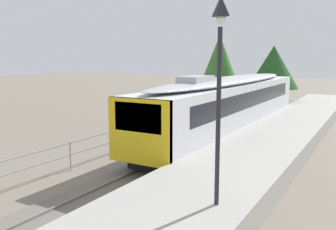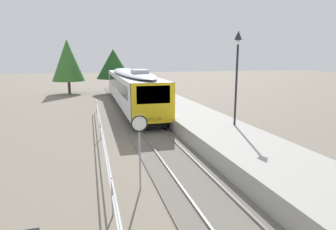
# 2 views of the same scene
# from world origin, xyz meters

# --- Properties ---
(ground_plane) EXTENTS (160.00, 160.00, 0.00)m
(ground_plane) POSITION_xyz_m (-3.00, 22.00, 0.00)
(ground_plane) COLOR slate
(track_rails) EXTENTS (3.20, 60.00, 0.14)m
(track_rails) POSITION_xyz_m (0.00, 22.00, 0.03)
(track_rails) COLOR #6B665B
(track_rails) RESTS_ON ground
(commuter_train) EXTENTS (2.82, 20.13, 3.74)m
(commuter_train) POSITION_xyz_m (0.00, 31.25, 2.15)
(commuter_train) COLOR silver
(commuter_train) RESTS_ON track_rails
(station_platform) EXTENTS (3.90, 60.00, 0.90)m
(station_platform) POSITION_xyz_m (3.25, 22.00, 0.45)
(station_platform) COLOR #A8A59E
(station_platform) RESTS_ON ground
(platform_lamp_mid_platform) EXTENTS (0.34, 0.34, 5.35)m
(platform_lamp_mid_platform) POSITION_xyz_m (4.29, 18.77, 4.62)
(platform_lamp_mid_platform) COLOR #232328
(platform_lamp_mid_platform) RESTS_ON station_platform
(speed_limit_sign) EXTENTS (0.61, 0.10, 2.81)m
(speed_limit_sign) POSITION_xyz_m (-2.17, 13.59, 2.12)
(speed_limit_sign) COLOR #9EA0A5
(speed_limit_sign) RESTS_ON ground
(carpark_fence) EXTENTS (0.06, 36.06, 1.25)m
(carpark_fence) POSITION_xyz_m (-3.30, 12.00, 0.91)
(carpark_fence) COLOR #9EA0A5
(carpark_fence) RESTS_ON ground
(tree_behind_carpark) EXTENTS (4.21, 4.21, 7.15)m
(tree_behind_carpark) POSITION_xyz_m (-6.45, 45.15, 4.42)
(tree_behind_carpark) COLOR brown
(tree_behind_carpark) RESTS_ON ground
(tree_behind_station_far) EXTENTS (4.54, 4.54, 5.90)m
(tree_behind_station_far) POSITION_xyz_m (-0.60, 43.71, 3.95)
(tree_behind_station_far) COLOR brown
(tree_behind_station_far) RESTS_ON ground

